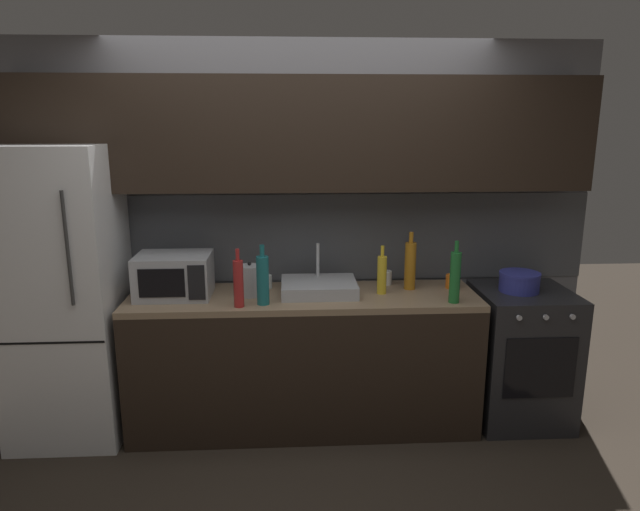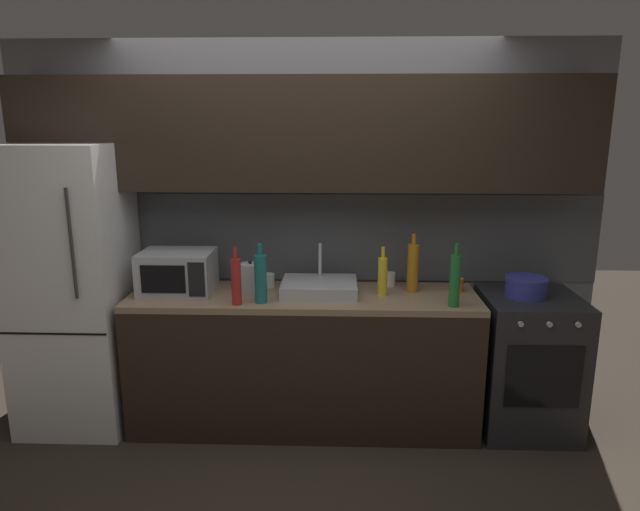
{
  "view_description": "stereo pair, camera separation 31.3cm",
  "coord_description": "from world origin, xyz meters",
  "px_view_note": "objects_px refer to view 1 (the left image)",
  "views": [
    {
      "loc": [
        -0.09,
        -2.55,
        1.98
      ],
      "look_at": [
        0.11,
        0.9,
        1.16
      ],
      "focal_mm": 31.73,
      "sensor_mm": 36.0,
      "label": 1
    },
    {
      "loc": [
        0.22,
        -2.55,
        1.98
      ],
      "look_at": [
        0.11,
        0.9,
        1.16
      ],
      "focal_mm": 31.73,
      "sensor_mm": 36.0,
      "label": 2
    }
  ],
  "objects_px": {
    "wine_bottle_red": "(238,283)",
    "microwave": "(174,275)",
    "refrigerator": "(64,295)",
    "mug_orange": "(452,281)",
    "wine_bottle_teal": "(263,280)",
    "kettle": "(250,280)",
    "mug_clear": "(265,282)",
    "mug_white": "(386,278)",
    "oven_range": "(520,355)",
    "cooking_pot": "(519,282)",
    "wine_bottle_amber": "(410,265)",
    "wine_bottle_yellow": "(382,274)",
    "wine_bottle_green": "(455,277)"
  },
  "relations": [
    {
      "from": "wine_bottle_teal",
      "to": "mug_orange",
      "type": "relative_size",
      "value": 4.09
    },
    {
      "from": "mug_white",
      "to": "cooking_pot",
      "type": "relative_size",
      "value": 0.36
    },
    {
      "from": "wine_bottle_teal",
      "to": "mug_white",
      "type": "height_order",
      "value": "wine_bottle_teal"
    },
    {
      "from": "mug_orange",
      "to": "wine_bottle_red",
      "type": "bearing_deg",
      "value": -167.27
    },
    {
      "from": "microwave",
      "to": "wine_bottle_amber",
      "type": "bearing_deg",
      "value": 2.77
    },
    {
      "from": "wine_bottle_red",
      "to": "microwave",
      "type": "bearing_deg",
      "value": 150.92
    },
    {
      "from": "refrigerator",
      "to": "mug_orange",
      "type": "relative_size",
      "value": 20.63
    },
    {
      "from": "kettle",
      "to": "wine_bottle_amber",
      "type": "xyz_separation_m",
      "value": [
        1.04,
        0.09,
        0.06
      ]
    },
    {
      "from": "oven_range",
      "to": "wine_bottle_amber",
      "type": "relative_size",
      "value": 2.36
    },
    {
      "from": "refrigerator",
      "to": "wine_bottle_red",
      "type": "bearing_deg",
      "value": -11.1
    },
    {
      "from": "kettle",
      "to": "wine_bottle_teal",
      "type": "bearing_deg",
      "value": -63.53
    },
    {
      "from": "mug_clear",
      "to": "mug_white",
      "type": "xyz_separation_m",
      "value": [
        0.81,
        0.04,
        0.0
      ]
    },
    {
      "from": "refrigerator",
      "to": "wine_bottle_green",
      "type": "distance_m",
      "value": 2.42
    },
    {
      "from": "mug_clear",
      "to": "mug_white",
      "type": "distance_m",
      "value": 0.81
    },
    {
      "from": "kettle",
      "to": "oven_range",
      "type": "bearing_deg",
      "value": -0.12
    },
    {
      "from": "wine_bottle_teal",
      "to": "kettle",
      "type": "bearing_deg",
      "value": 116.47
    },
    {
      "from": "mug_orange",
      "to": "oven_range",
      "type": "bearing_deg",
      "value": -11.79
    },
    {
      "from": "kettle",
      "to": "mug_clear",
      "type": "relative_size",
      "value": 2.53
    },
    {
      "from": "mug_clear",
      "to": "cooking_pot",
      "type": "relative_size",
      "value": 0.34
    },
    {
      "from": "wine_bottle_yellow",
      "to": "kettle",
      "type": "bearing_deg",
      "value": 179.81
    },
    {
      "from": "wine_bottle_green",
      "to": "wine_bottle_teal",
      "type": "bearing_deg",
      "value": 178.5
    },
    {
      "from": "refrigerator",
      "to": "mug_clear",
      "type": "xyz_separation_m",
      "value": [
        1.24,
        0.16,
        0.02
      ]
    },
    {
      "from": "refrigerator",
      "to": "microwave",
      "type": "height_order",
      "value": "refrigerator"
    },
    {
      "from": "wine_bottle_teal",
      "to": "wine_bottle_amber",
      "type": "height_order",
      "value": "wine_bottle_amber"
    },
    {
      "from": "refrigerator",
      "to": "cooking_pot",
      "type": "distance_m",
      "value": 2.9
    },
    {
      "from": "kettle",
      "to": "wine_bottle_teal",
      "type": "xyz_separation_m",
      "value": [
        0.09,
        -0.18,
        0.05
      ]
    },
    {
      "from": "wine_bottle_red",
      "to": "mug_clear",
      "type": "height_order",
      "value": "wine_bottle_red"
    },
    {
      "from": "kettle",
      "to": "wine_bottle_teal",
      "type": "distance_m",
      "value": 0.21
    },
    {
      "from": "oven_range",
      "to": "mug_white",
      "type": "bearing_deg",
      "value": 166.82
    },
    {
      "from": "microwave",
      "to": "wine_bottle_red",
      "type": "height_order",
      "value": "wine_bottle_red"
    },
    {
      "from": "mug_clear",
      "to": "mug_white",
      "type": "relative_size",
      "value": 0.94
    },
    {
      "from": "wine_bottle_amber",
      "to": "wine_bottle_yellow",
      "type": "xyz_separation_m",
      "value": [
        -0.2,
        -0.09,
        -0.03
      ]
    },
    {
      "from": "wine_bottle_green",
      "to": "refrigerator",
      "type": "bearing_deg",
      "value": 175.11
    },
    {
      "from": "mug_white",
      "to": "mug_orange",
      "type": "relative_size",
      "value": 1.03
    },
    {
      "from": "oven_range",
      "to": "mug_clear",
      "type": "relative_size",
      "value": 10.28
    },
    {
      "from": "refrigerator",
      "to": "wine_bottle_teal",
      "type": "relative_size",
      "value": 5.04
    },
    {
      "from": "oven_range",
      "to": "wine_bottle_red",
      "type": "height_order",
      "value": "wine_bottle_red"
    },
    {
      "from": "refrigerator",
      "to": "microwave",
      "type": "xyz_separation_m",
      "value": [
        0.68,
        0.02,
        0.11
      ]
    },
    {
      "from": "mug_clear",
      "to": "mug_white",
      "type": "bearing_deg",
      "value": 3.13
    },
    {
      "from": "oven_range",
      "to": "mug_white",
      "type": "height_order",
      "value": "mug_white"
    },
    {
      "from": "wine_bottle_teal",
      "to": "cooking_pot",
      "type": "xyz_separation_m",
      "value": [
        1.65,
        0.18,
        -0.09
      ]
    },
    {
      "from": "kettle",
      "to": "mug_orange",
      "type": "xyz_separation_m",
      "value": [
        1.33,
        0.09,
        -0.05
      ]
    },
    {
      "from": "wine_bottle_red",
      "to": "cooking_pot",
      "type": "bearing_deg",
      "value": 6.88
    },
    {
      "from": "wine_bottle_teal",
      "to": "mug_white",
      "type": "relative_size",
      "value": 3.96
    },
    {
      "from": "mug_clear",
      "to": "microwave",
      "type": "bearing_deg",
      "value": -165.75
    },
    {
      "from": "microwave",
      "to": "mug_white",
      "type": "height_order",
      "value": "microwave"
    },
    {
      "from": "refrigerator",
      "to": "mug_orange",
      "type": "bearing_deg",
      "value": 2.2
    },
    {
      "from": "cooking_pot",
      "to": "refrigerator",
      "type": "bearing_deg",
      "value": -180.0
    },
    {
      "from": "wine_bottle_amber",
      "to": "mug_white",
      "type": "xyz_separation_m",
      "value": [
        -0.14,
        0.11,
        -0.12
      ]
    },
    {
      "from": "refrigerator",
      "to": "wine_bottle_yellow",
      "type": "height_order",
      "value": "refrigerator"
    }
  ]
}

